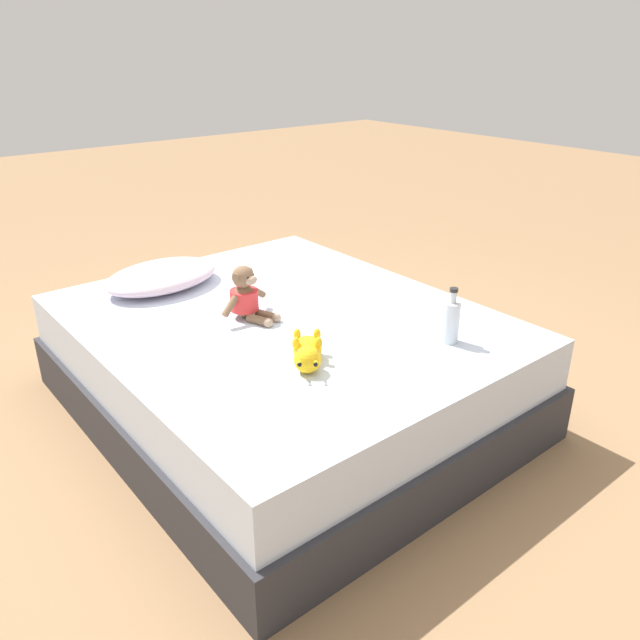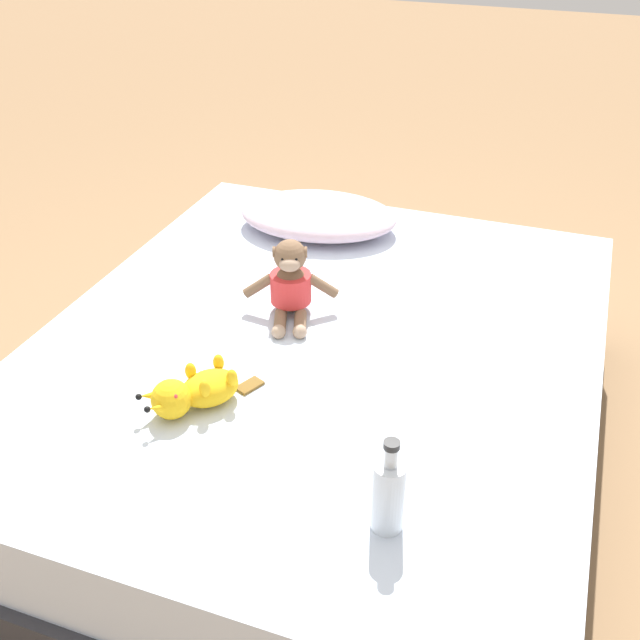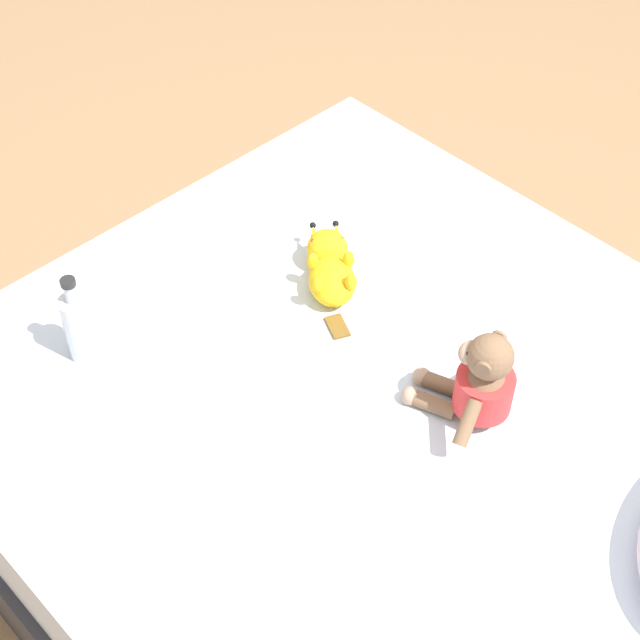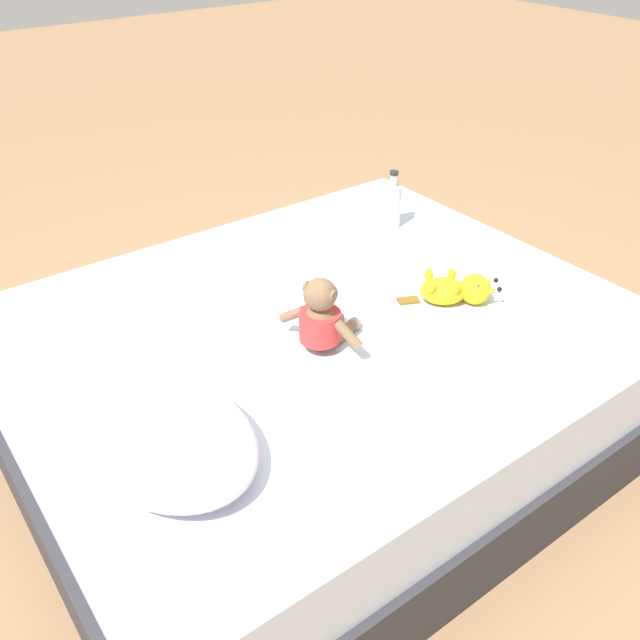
% 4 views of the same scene
% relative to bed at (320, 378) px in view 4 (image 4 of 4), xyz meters
% --- Properties ---
extents(ground_plane, '(16.00, 16.00, 0.00)m').
position_rel_bed_xyz_m(ground_plane, '(0.00, 0.00, -0.23)').
color(ground_plane, '#93704C').
extents(bed, '(1.59, 1.93, 0.47)m').
position_rel_bed_xyz_m(bed, '(0.00, 0.00, 0.00)').
color(bed, '#2D2D33').
rests_on(bed, ground_plane).
extents(pillow, '(0.61, 0.45, 0.11)m').
position_rel_bed_xyz_m(pillow, '(-0.24, 0.65, 0.29)').
color(pillow, silver).
rests_on(pillow, bed).
extents(plush_monkey, '(0.28, 0.25, 0.24)m').
position_rel_bed_xyz_m(plush_monkey, '(-0.12, 0.09, 0.33)').
color(plush_monkey, brown).
rests_on(plush_monkey, bed).
extents(plush_yellow_creature, '(0.24, 0.29, 0.10)m').
position_rel_bed_xyz_m(plush_yellow_creature, '(-0.18, -0.41, 0.28)').
color(plush_yellow_creature, yellow).
rests_on(plush_yellow_creature, bed).
extents(glass_bottle, '(0.07, 0.07, 0.23)m').
position_rel_bed_xyz_m(glass_bottle, '(0.37, -0.62, 0.33)').
color(glass_bottle, silver).
rests_on(glass_bottle, bed).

